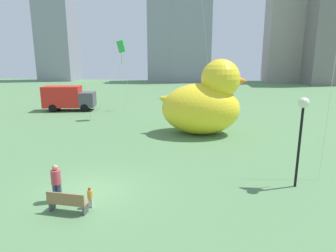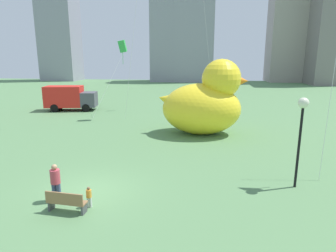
{
  "view_description": "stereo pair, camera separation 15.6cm",
  "coord_description": "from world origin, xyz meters",
  "px_view_note": "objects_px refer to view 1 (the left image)",
  "views": [
    {
      "loc": [
        5.04,
        -11.93,
        6.03
      ],
      "look_at": [
        3.06,
        4.79,
        2.1
      ],
      "focal_mm": 31.26,
      "sensor_mm": 36.0,
      "label": 1
    },
    {
      "loc": [
        5.2,
        -11.91,
        6.03
      ],
      "look_at": [
        3.06,
        4.79,
        2.1
      ],
      "focal_mm": 31.26,
      "sensor_mm": 36.0,
      "label": 2
    }
  ],
  "objects_px": {
    "person_child": "(90,196)",
    "kite_green": "(121,47)",
    "lamppost": "(302,118)",
    "person_adult": "(56,181)",
    "giant_inflatable_duck": "(204,103)",
    "park_bench": "(67,202)",
    "box_truck": "(68,98)"
  },
  "relations": [
    {
      "from": "lamppost",
      "to": "kite_green",
      "type": "bearing_deg",
      "value": 130.16
    },
    {
      "from": "person_child",
      "to": "kite_green",
      "type": "xyz_separation_m",
      "value": [
        -3.46,
        17.89,
        6.59
      ]
    },
    {
      "from": "giant_inflatable_duck",
      "to": "person_adult",
      "type": "bearing_deg",
      "value": -116.49
    },
    {
      "from": "person_adult",
      "to": "person_child",
      "type": "height_order",
      "value": "person_adult"
    },
    {
      "from": "person_child",
      "to": "kite_green",
      "type": "distance_m",
      "value": 19.38
    },
    {
      "from": "park_bench",
      "to": "giant_inflatable_duck",
      "type": "height_order",
      "value": "giant_inflatable_duck"
    },
    {
      "from": "park_bench",
      "to": "person_adult",
      "type": "height_order",
      "value": "person_adult"
    },
    {
      "from": "park_bench",
      "to": "giant_inflatable_duck",
      "type": "xyz_separation_m",
      "value": [
        5.34,
        13.3,
        2.07
      ]
    },
    {
      "from": "park_bench",
      "to": "person_child",
      "type": "height_order",
      "value": "park_bench"
    },
    {
      "from": "giant_inflatable_duck",
      "to": "box_truck",
      "type": "relative_size",
      "value": 1.19
    },
    {
      "from": "park_bench",
      "to": "giant_inflatable_duck",
      "type": "relative_size",
      "value": 0.23
    },
    {
      "from": "park_bench",
      "to": "lamppost",
      "type": "relative_size",
      "value": 0.38
    },
    {
      "from": "kite_green",
      "to": "giant_inflatable_duck",
      "type": "bearing_deg",
      "value": -32.43
    },
    {
      "from": "person_adult",
      "to": "box_truck",
      "type": "height_order",
      "value": "box_truck"
    },
    {
      "from": "box_truck",
      "to": "park_bench",
      "type": "bearing_deg",
      "value": -65.09
    },
    {
      "from": "park_bench",
      "to": "kite_green",
      "type": "bearing_deg",
      "value": 98.39
    },
    {
      "from": "person_adult",
      "to": "box_truck",
      "type": "relative_size",
      "value": 0.27
    },
    {
      "from": "park_bench",
      "to": "box_truck",
      "type": "xyz_separation_m",
      "value": [
        -10.33,
        22.24,
        0.97
      ]
    },
    {
      "from": "park_bench",
      "to": "kite_green",
      "type": "relative_size",
      "value": 0.21
    },
    {
      "from": "kite_green",
      "to": "person_child",
      "type": "bearing_deg",
      "value": -79.06
    },
    {
      "from": "park_bench",
      "to": "lamppost",
      "type": "bearing_deg",
      "value": 20.45
    },
    {
      "from": "giant_inflatable_duck",
      "to": "kite_green",
      "type": "distance_m",
      "value": 10.57
    },
    {
      "from": "person_adult",
      "to": "person_child",
      "type": "distance_m",
      "value": 1.69
    },
    {
      "from": "person_adult",
      "to": "lamppost",
      "type": "bearing_deg",
      "value": 14.65
    },
    {
      "from": "lamppost",
      "to": "kite_green",
      "type": "xyz_separation_m",
      "value": [
        -12.47,
        14.78,
        3.73
      ]
    },
    {
      "from": "park_bench",
      "to": "person_adult",
      "type": "distance_m",
      "value": 1.3
    },
    {
      "from": "park_bench",
      "to": "box_truck",
      "type": "height_order",
      "value": "box_truck"
    },
    {
      "from": "lamppost",
      "to": "person_adult",
      "type": "bearing_deg",
      "value": -165.35
    },
    {
      "from": "person_adult",
      "to": "park_bench",
      "type": "bearing_deg",
      "value": -45.3
    },
    {
      "from": "park_bench",
      "to": "giant_inflatable_duck",
      "type": "bearing_deg",
      "value": 68.12
    },
    {
      "from": "person_adult",
      "to": "kite_green",
      "type": "height_order",
      "value": "kite_green"
    },
    {
      "from": "park_bench",
      "to": "giant_inflatable_duck",
      "type": "distance_m",
      "value": 14.48
    }
  ]
}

